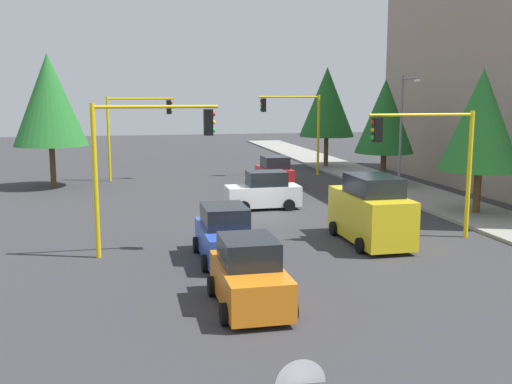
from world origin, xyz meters
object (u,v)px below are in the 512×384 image
tree_opposite_side (49,100)px  street_lamp_curbside (404,122)px  tree_roadside_far (327,102)px  car_white (264,192)px  car_blue (225,236)px  traffic_signal_near_right (145,148)px  tree_roadside_near (481,120)px  traffic_signal_far_left (295,119)px  traffic_signal_far_right (135,121)px  tree_roadside_mid (385,116)px  delivery_van_yellow (371,212)px  car_red (274,173)px  car_orange (249,276)px  traffic_signal_near_left (429,149)px

tree_opposite_side → street_lamp_curbside: bearing=67.4°
tree_roadside_far → tree_opposite_side: size_ratio=0.95×
tree_roadside_far → car_white: 18.82m
tree_roadside_far → tree_opposite_side: bearing=-73.7°
car_blue → traffic_signal_near_right: bearing=-115.0°
tree_roadside_near → tree_opposite_side: 25.67m
tree_roadside_far → car_white: size_ratio=2.10×
traffic_signal_far_left → tree_roadside_far: bearing=136.7°
street_lamp_curbside → traffic_signal_far_right: bearing=-124.9°
traffic_signal_far_left → tree_roadside_mid: tree_roadside_mid is taller
traffic_signal_near_right → car_white: 10.65m
street_lamp_curbside → car_blue: street_lamp_curbside is taller
car_white → car_blue: size_ratio=0.92×
tree_roadside_far → delivery_van_yellow: tree_roadside_far is taller
car_red → car_orange: (21.55, -6.11, -0.00)m
tree_opposite_side → car_white: 16.02m
street_lamp_curbside → delivery_van_yellow: bearing=-32.0°
traffic_signal_near_left → tree_roadside_near: size_ratio=0.74×
tree_roadside_near → delivery_van_yellow: 9.04m
car_white → traffic_signal_near_left: bearing=32.1°
tree_roadside_mid → street_lamp_curbside: bearing=-10.3°
tree_roadside_near → car_orange: 17.45m
street_lamp_curbside → tree_roadside_mid: size_ratio=1.01×
traffic_signal_near_left → tree_roadside_near: (-4.00, 4.86, 0.94)m
tree_roadside_near → traffic_signal_far_left: bearing=-163.4°
tree_opposite_side → delivery_van_yellow: (18.04, 14.17, -4.30)m
tree_roadside_far → car_orange: bearing=-22.6°
traffic_signal_far_right → tree_opposite_side: bearing=-69.3°
traffic_signal_near_left → tree_roadside_far: bearing=170.9°
traffic_signal_near_right → car_red: 17.89m
traffic_signal_near_left → tree_roadside_near: bearing=129.4°
tree_opposite_side → car_orange: 25.92m
traffic_signal_far_right → traffic_signal_far_left: traffic_signal_far_left is taller
car_red → car_orange: 22.40m
tree_opposite_side → delivery_van_yellow: 23.34m
car_red → tree_roadside_mid: bearing=79.4°
traffic_signal_near_left → tree_roadside_mid: tree_roadside_mid is taller
traffic_signal_far_right → tree_roadside_far: (-4.00, 15.21, 1.21)m
tree_roadside_near → car_blue: bearing=-68.6°
traffic_signal_far_left → traffic_signal_near_left: 20.00m
tree_roadside_far → delivery_van_yellow: (24.04, -6.33, -4.00)m
traffic_signal_near_left → traffic_signal_far_right: bearing=-150.4°
traffic_signal_far_right → traffic_signal_far_left: bearing=90.0°
street_lamp_curbside → car_white: street_lamp_curbside is taller
tree_roadside_far → car_blue: bearing=-26.3°
tree_roadside_mid → car_blue: (15.27, -12.97, -3.62)m
traffic_signal_far_left → delivery_van_yellow: bearing=-7.3°
car_white → car_red: bearing=161.8°
traffic_signal_far_left → traffic_signal_near_right: traffic_signal_far_left is taller
car_blue → car_red: bearing=160.2°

